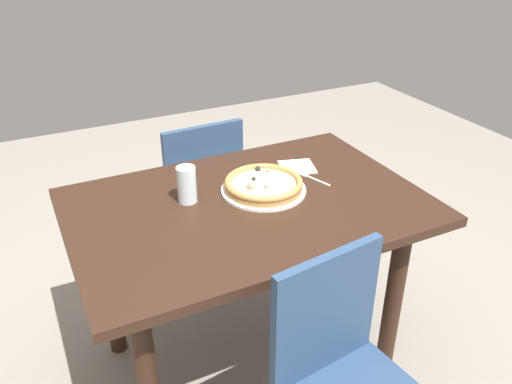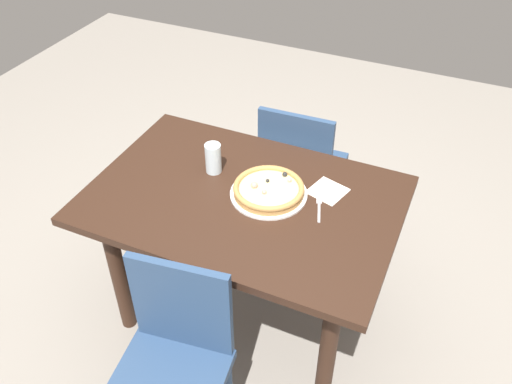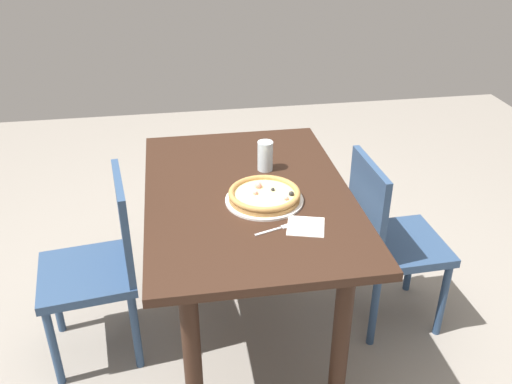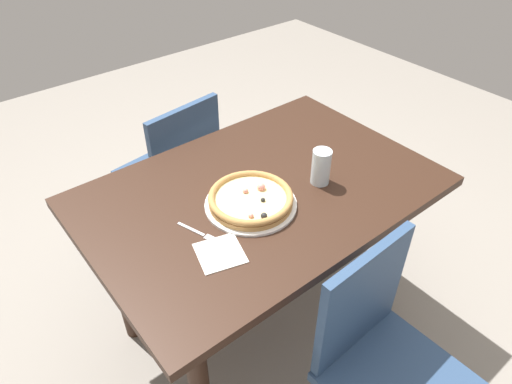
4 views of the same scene
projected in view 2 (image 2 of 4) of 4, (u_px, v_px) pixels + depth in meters
ground_plane at (246, 312)px, 2.74m from camera, size 6.00×6.00×0.00m
dining_table at (244, 218)px, 2.33m from camera, size 1.28×0.87×0.76m
chair_near at (173, 362)px, 1.98m from camera, size 0.45×0.45×0.87m
chair_far at (300, 168)px, 2.88m from camera, size 0.41×0.41×0.87m
plate at (269, 194)px, 2.26m from camera, size 0.32×0.32×0.01m
pizza at (269, 189)px, 2.25m from camera, size 0.30×0.30×0.05m
fork at (319, 206)px, 2.21m from camera, size 0.07×0.16×0.00m
drinking_glass at (213, 158)px, 2.35m from camera, size 0.07×0.07×0.14m
napkin at (328, 191)px, 2.28m from camera, size 0.17×0.17×0.00m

